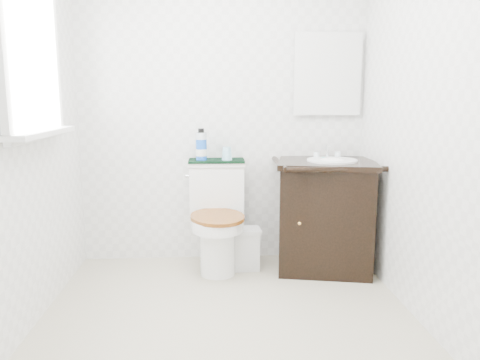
{
  "coord_description": "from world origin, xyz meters",
  "views": [
    {
      "loc": [
        -0.08,
        -2.44,
        1.28
      ],
      "look_at": [
        0.11,
        0.75,
        0.71
      ],
      "focal_mm": 35.0,
      "sensor_mm": 36.0,
      "label": 1
    }
  ],
  "objects": [
    {
      "name": "floor",
      "position": [
        0.0,
        0.0,
        0.0
      ],
      "size": [
        2.4,
        2.4,
        0.0
      ],
      "primitive_type": "plane",
      "color": "beige",
      "rests_on": "ground"
    },
    {
      "name": "wall_back",
      "position": [
        0.0,
        1.2,
        1.2
      ],
      "size": [
        2.4,
        0.0,
        2.4
      ],
      "primitive_type": "plane",
      "rotation": [
        1.57,
        0.0,
        0.0
      ],
      "color": "white",
      "rests_on": "ground"
    },
    {
      "name": "wall_front",
      "position": [
        0.0,
        -1.2,
        1.2
      ],
      "size": [
        2.4,
        0.0,
        2.4
      ],
      "primitive_type": "plane",
      "rotation": [
        -1.57,
        0.0,
        0.0
      ],
      "color": "white",
      "rests_on": "ground"
    },
    {
      "name": "wall_left",
      "position": [
        -1.1,
        0.0,
        1.2
      ],
      "size": [
        0.0,
        2.4,
        2.4
      ],
      "primitive_type": "plane",
      "rotation": [
        1.57,
        0.0,
        1.57
      ],
      "color": "white",
      "rests_on": "ground"
    },
    {
      "name": "wall_right",
      "position": [
        1.1,
        0.0,
        1.2
      ],
      "size": [
        0.0,
        2.4,
        2.4
      ],
      "primitive_type": "plane",
      "rotation": [
        1.57,
        0.0,
        -1.57
      ],
      "color": "white",
      "rests_on": "ground"
    },
    {
      "name": "window",
      "position": [
        -1.07,
        0.25,
        1.55
      ],
      "size": [
        0.02,
        0.7,
        0.9
      ],
      "primitive_type": "cube",
      "color": "white",
      "rests_on": "wall_left"
    },
    {
      "name": "mirror",
      "position": [
        0.81,
        1.18,
        1.45
      ],
      "size": [
        0.5,
        0.02,
        0.6
      ],
      "primitive_type": "cube",
      "color": "silver",
      "rests_on": "wall_back"
    },
    {
      "name": "toilet",
      "position": [
        -0.05,
        0.97,
        0.35
      ],
      "size": [
        0.44,
        0.65,
        0.79
      ],
      "color": "white",
      "rests_on": "floor"
    },
    {
      "name": "vanity",
      "position": [
        0.76,
        0.9,
        0.43
      ],
      "size": [
        0.8,
        0.72,
        0.92
      ],
      "color": "black",
      "rests_on": "floor"
    },
    {
      "name": "trash_bin",
      "position": [
        0.16,
        0.91,
        0.16
      ],
      "size": [
        0.23,
        0.19,
        0.31
      ],
      "color": "silver",
      "rests_on": "floor"
    },
    {
      "name": "towel",
      "position": [
        -0.05,
        1.09,
        0.8
      ],
      "size": [
        0.42,
        0.22,
        0.02
      ],
      "primitive_type": "cube",
      "color": "black",
      "rests_on": "toilet"
    },
    {
      "name": "mouthwash_bottle",
      "position": [
        -0.16,
        1.07,
        0.92
      ],
      "size": [
        0.08,
        0.08,
        0.24
      ],
      "color": "blue",
      "rests_on": "towel"
    },
    {
      "name": "cup",
      "position": [
        0.03,
        1.05,
        0.86
      ],
      "size": [
        0.08,
        0.08,
        0.1
      ],
      "primitive_type": "cone",
      "color": "#88C4DF",
      "rests_on": "towel"
    },
    {
      "name": "soap_bar",
      "position": [
        0.75,
        0.99,
        0.83
      ],
      "size": [
        0.06,
        0.04,
        0.02
      ],
      "primitive_type": "ellipsoid",
      "color": "#1B8279",
      "rests_on": "vanity"
    }
  ]
}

